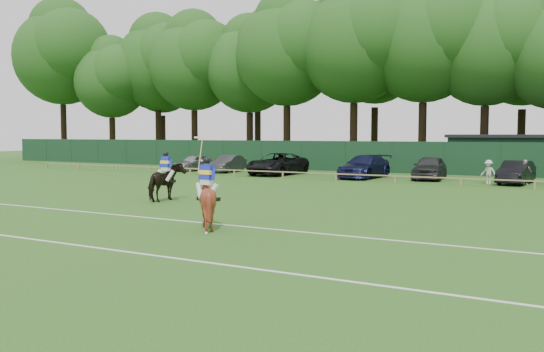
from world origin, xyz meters
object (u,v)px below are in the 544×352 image
Objects in this scene: estate_black at (516,172)px; spectator_left at (489,172)px; sedan_silver at (194,163)px; polo_ball at (206,233)px; horse_chestnut at (207,201)px; suv_black at (278,164)px; sedan_navy at (365,167)px; spectator_mid at (524,172)px; sedan_grey at (228,164)px; hatch_grey at (430,168)px; horse_dark at (166,182)px; utility_shed at (506,154)px.

spectator_left reaches higher than estate_black.
sedan_silver is 2.70× the size of spectator_left.
estate_black is at bearing 75.36° from polo_ball.
polo_ball is (0.65, -0.96, -0.86)m from horse_chestnut.
horse_chestnut is at bearing -100.86° from estate_black.
suv_black is 15.25m from spectator_left.
sedan_silver is 15.07m from sedan_navy.
horse_chestnut is 1.19× the size of spectator_mid.
sedan_grey is 0.87× the size of hatch_grey.
horse_chestnut is 0.45× the size of sedan_silver.
estate_black is (24.93, -0.48, 0.03)m from sedan_silver.
horse_dark reaches higher than sedan_grey.
suv_black is 3.86× the size of spectator_mid.
utility_shed is (-1.68, 8.99, 0.82)m from estate_black.
suv_black is 17.22m from spectator_mid.
spectator_mid is (10.37, -0.55, -0.03)m from sedan_navy.
spectator_mid is (13.56, 17.09, -0.11)m from horse_dark.
utility_shed reaches higher than suv_black.
polo_ball is at bearing -97.89° from utility_shed.
spectator_left is 9.93m from utility_shed.
spectator_mid is (22.15, -1.07, 0.09)m from sedan_grey.
spectator_left is (15.23, -0.83, -0.08)m from suv_black.
utility_shed is at bearing 82.11° from polo_ball.
sedan_grey is at bearing -55.11° from horse_chestnut.
sedan_silver is 3.29m from sedan_grey.
utility_shed reaches higher than hatch_grey.
polo_ball is at bearing -139.36° from spectator_mid.
hatch_grey is 52.71× the size of polo_ball.
horse_chestnut reaches higher than estate_black.
estate_black is 0.52× the size of utility_shed.
sedan_silver is at bearing 177.71° from suv_black.
estate_black is (16.70, 0.07, -0.11)m from suv_black.
spectator_left is at bearing -130.14° from horse_dark.
horse_dark is 0.52× the size of sedan_silver.
utility_shed is at bearing 108.57° from spectator_left.
sedan_navy is at bearing -79.81° from horse_chestnut.
sedan_navy is at bearing 143.68° from spectator_mid.
horse_dark is 0.38× the size of sedan_navy.
spectator_left is (20.17, -1.54, 0.07)m from sedan_grey.
utility_shed reaches higher than spectator_mid.
sedan_grey is 2.77× the size of spectator_left.
estate_black is (21.64, -0.64, 0.04)m from sedan_grey.
spectator_mid is (6.03, -1.33, -0.04)m from hatch_grey.
sedan_grey reaches higher than polo_ball.
spectator_mid is at bearing -105.38° from horse_chestnut.
sedan_grey is 45.81× the size of polo_ball.
sedan_navy is at bearing -175.39° from hatch_grey.
polo_ball is at bearing -64.72° from suv_black.
polo_ball is (-6.75, -23.44, -0.72)m from spectator_mid.
horse_dark is 9.35m from polo_ball.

